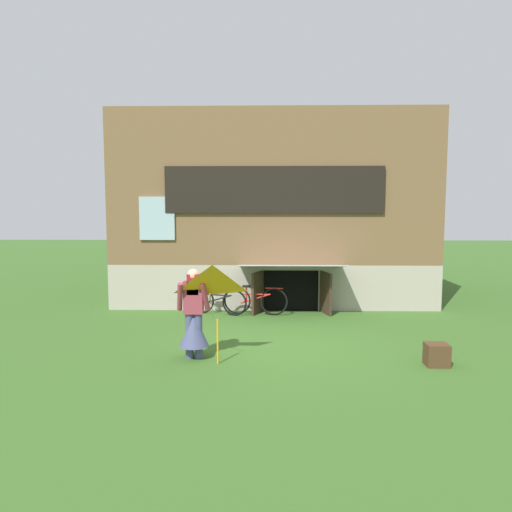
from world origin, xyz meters
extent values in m
plane|color=#386023|center=(0.00, 0.00, 0.00)|extent=(60.00, 60.00, 0.00)
cube|color=#ADA393|center=(0.00, 5.78, 0.59)|extent=(8.62, 5.56, 1.18)
cube|color=brown|center=(0.00, 5.78, 3.19)|extent=(8.62, 5.56, 4.01)
cube|color=black|center=(0.00, 2.96, 3.11)|extent=(5.53, 0.08, 1.17)
cube|color=#9EB7C6|center=(0.00, 2.98, 3.11)|extent=(5.37, 0.04, 1.05)
cube|color=#9EB7C6|center=(-2.99, 2.97, 2.39)|extent=(0.90, 0.06, 1.10)
cube|color=black|center=(0.44, 2.98, 0.53)|extent=(1.40, 0.03, 1.05)
cube|color=#3D2B1E|center=(-0.41, 2.70, 0.53)|extent=(0.30, 0.68, 1.05)
cube|color=#3D2B1E|center=(1.29, 2.70, 0.53)|extent=(0.24, 0.69, 1.05)
cube|color=#999EA8|center=(0.44, 2.45, 1.23)|extent=(2.60, 1.09, 0.18)
cylinder|color=#474C75|center=(-1.55, -0.98, 0.40)|extent=(0.14, 0.14, 0.81)
cylinder|color=#474C75|center=(-1.39, -0.98, 0.40)|extent=(0.14, 0.14, 0.81)
cone|color=#474C75|center=(-1.47, -0.98, 0.53)|extent=(0.52, 0.52, 0.61)
cube|color=#993847|center=(-1.47, -0.98, 1.09)|extent=(0.34, 0.20, 0.57)
cylinder|color=#993847|center=(-1.69, -1.08, 1.12)|extent=(0.17, 0.32, 0.53)
cylinder|color=#993847|center=(-1.25, -1.08, 1.12)|extent=(0.17, 0.32, 0.53)
cube|color=maroon|center=(-1.47, -1.04, 1.33)|extent=(0.20, 0.08, 0.36)
sphere|color=#D8AD8E|center=(-1.47, -0.98, 1.49)|extent=(0.22, 0.22, 0.22)
pyramid|color=orange|center=(-1.07, -1.53, 1.32)|extent=(1.01, 0.80, 0.61)
cylinder|color=beige|center=(-1.12, -1.23, 0.99)|extent=(0.01, 0.59, 0.53)
cylinder|color=orange|center=(-1.02, -1.28, 0.39)|extent=(0.03, 0.03, 0.78)
torus|color=black|center=(0.00, 2.46, 0.34)|extent=(0.68, 0.13, 0.68)
torus|color=black|center=(-0.92, 2.58, 0.34)|extent=(0.68, 0.13, 0.68)
cylinder|color=red|center=(-0.46, 2.52, 0.52)|extent=(0.69, 0.12, 0.04)
cylinder|color=red|center=(-0.46, 2.52, 0.41)|extent=(0.76, 0.13, 0.28)
cylinder|color=red|center=(-0.69, 2.55, 0.52)|extent=(0.04, 0.04, 0.38)
cube|color=black|center=(-0.69, 2.55, 0.71)|extent=(0.20, 0.08, 0.05)
cylinder|color=red|center=(0.00, 2.46, 0.68)|extent=(0.44, 0.08, 0.03)
torus|color=black|center=(-0.98, 2.40, 0.32)|extent=(0.63, 0.25, 0.65)
torus|color=black|center=(-1.81, 2.68, 0.32)|extent=(0.63, 0.25, 0.65)
cylinder|color=black|center=(-1.39, 2.54, 0.49)|extent=(0.64, 0.24, 0.04)
cylinder|color=black|center=(-1.39, 2.54, 0.39)|extent=(0.69, 0.26, 0.26)
cylinder|color=black|center=(-1.60, 2.61, 0.49)|extent=(0.04, 0.04, 0.36)
cube|color=black|center=(-1.60, 2.61, 0.67)|extent=(0.20, 0.08, 0.05)
cylinder|color=black|center=(-0.98, 2.40, 0.64)|extent=(0.43, 0.17, 0.03)
cube|color=#4C331E|center=(2.69, -1.30, 0.19)|extent=(0.38, 0.32, 0.38)
camera|label=1|loc=(-0.18, -9.27, 2.66)|focal=33.79mm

